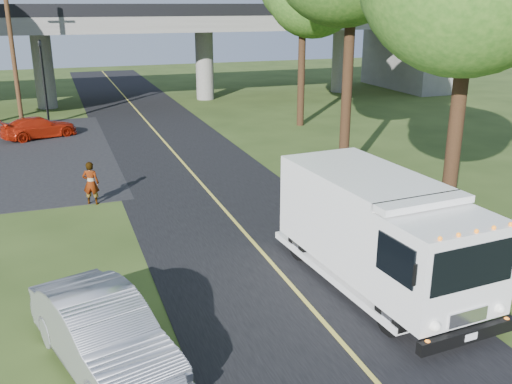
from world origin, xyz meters
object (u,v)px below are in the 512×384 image
step_van (378,229)px  silver_sedan (103,333)px  utility_pole (13,53)px  red_sedan (39,127)px  pedestrian (91,183)px  traffic_signal (43,73)px

step_van → silver_sedan: bearing=-174.2°
utility_pole → red_sedan: size_ratio=2.15×
pedestrian → traffic_signal: bearing=-66.7°
silver_sedan → pedestrian: size_ratio=2.85×
red_sedan → pedestrian: 12.89m
utility_pole → pedestrian: size_ratio=5.32×
utility_pole → red_sedan: (0.97, -2.23, -3.99)m
silver_sedan → traffic_signal: bearing=74.6°
red_sedan → utility_pole: bearing=4.3°
red_sedan → pedestrian: bearing=169.4°
traffic_signal → red_sedan: 4.99m
step_van → silver_sedan: step_van is taller
silver_sedan → utility_pole: bearing=78.0°
silver_sedan → pedestrian: pedestrian is taller
red_sedan → silver_sedan: (1.39, -23.48, 0.19)m
red_sedan → silver_sedan: silver_sedan is taller
step_van → silver_sedan: 7.50m
traffic_signal → step_van: size_ratio=0.71×
utility_pole → step_van: 26.42m
utility_pole → traffic_signal: bearing=53.1°
red_sedan → step_van: bearing=-177.8°
utility_pole → step_van: bearing=-68.3°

